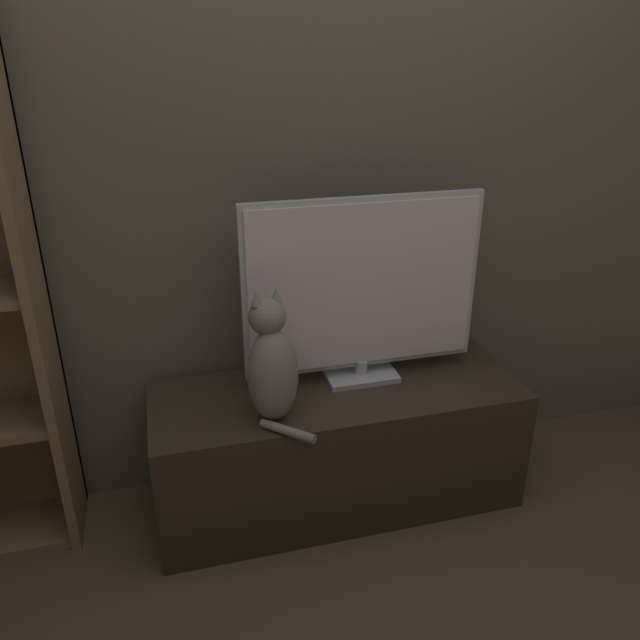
# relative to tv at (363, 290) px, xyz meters

# --- Properties ---
(wall_back) EXTENTS (4.80, 0.05, 2.60)m
(wall_back) POSITION_rel_tv_xyz_m (-0.10, 0.21, 0.51)
(wall_back) COLOR #60564C
(wall_back) RESTS_ON ground_plane
(tv_stand) EXTENTS (1.28, 0.46, 0.46)m
(tv_stand) POSITION_rel_tv_xyz_m (-0.10, -0.06, -0.56)
(tv_stand) COLOR #33281E
(tv_stand) RESTS_ON ground_plane
(tv) EXTENTS (0.82, 0.15, 0.65)m
(tv) POSITION_rel_tv_xyz_m (0.00, 0.00, 0.00)
(tv) COLOR #B7B7BC
(tv) RESTS_ON tv_stand
(cat) EXTENTS (0.19, 0.27, 0.43)m
(cat) POSITION_rel_tv_xyz_m (-0.35, -0.18, -0.15)
(cat) COLOR gray
(cat) RESTS_ON tv_stand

